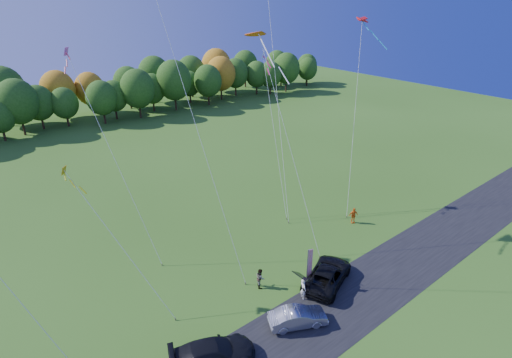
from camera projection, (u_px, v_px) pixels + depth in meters
ground at (302, 280)px, 32.83m from camera, size 160.00×160.00×0.00m
asphalt_strip at (339, 307)px, 30.00m from camera, size 90.00×6.00×0.01m
tree_line at (86, 125)px, 71.74m from camera, size 116.00×12.00×10.00m
black_suv at (327, 274)px, 32.23m from camera, size 6.31×4.60×1.60m
silver_sedan at (298, 317)px, 28.12m from camera, size 4.37×3.12×1.37m
dark_truck_a at (213, 353)px, 25.21m from camera, size 5.87×4.09×1.58m
person_tailgate_a at (303, 289)px, 30.53m from camera, size 0.60×0.75×1.78m
person_tailgate_b at (260, 278)px, 31.79m from camera, size 0.93×1.01×1.66m
person_east at (353, 215)px, 40.70m from camera, size 1.07×0.82×1.69m
feather_flag at (309, 264)px, 31.30m from camera, size 0.47×0.16×3.55m
kite_delta_blue at (185, 92)px, 28.09m from camera, size 5.01×9.90×30.90m
kite_parafoil_orange at (273, 47)px, 40.01m from camera, size 7.40×13.05×33.40m
kite_delta_red at (282, 109)px, 34.18m from camera, size 2.27×9.46×19.64m
kite_parafoil_rainbow at (355, 117)px, 42.04m from camera, size 8.79×6.62×19.55m
kite_diamond_yellow at (121, 246)px, 27.98m from camera, size 4.29×7.59×11.03m
kite_diamond_green at (20, 302)px, 22.14m from camera, size 4.51×5.68×12.14m
kite_diamond_white at (275, 137)px, 40.84m from camera, size 2.29×6.68×16.58m
kite_diamond_pink at (116, 163)px, 32.87m from camera, size 3.10×8.24×17.93m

